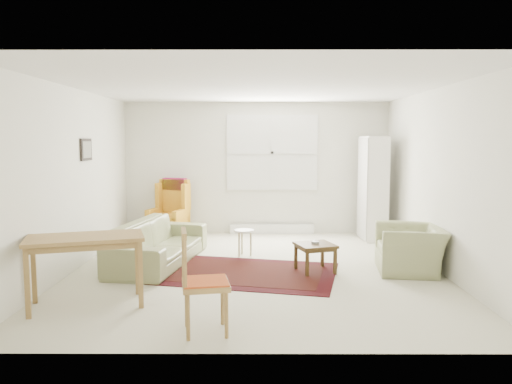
{
  "coord_description": "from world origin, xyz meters",
  "views": [
    {
      "loc": [
        0.02,
        -6.78,
        1.79
      ],
      "look_at": [
        0.0,
        0.3,
        1.05
      ],
      "focal_mm": 35.0,
      "sensor_mm": 36.0,
      "label": 1
    }
  ],
  "objects_px": {
    "coffee_table": "(315,258)",
    "stool": "(244,242)",
    "armchair": "(410,244)",
    "cabinet": "(373,188)",
    "desk": "(86,271)",
    "desk_chair": "(206,281)",
    "sofa": "(159,234)",
    "wingback_chair": "(168,208)"
  },
  "relations": [
    {
      "from": "coffee_table",
      "to": "desk",
      "type": "bearing_deg",
      "value": -152.16
    },
    {
      "from": "armchair",
      "to": "coffee_table",
      "type": "height_order",
      "value": "armchair"
    },
    {
      "from": "coffee_table",
      "to": "desk",
      "type": "xyz_separation_m",
      "value": [
        -2.63,
        -1.39,
        0.19
      ]
    },
    {
      "from": "cabinet",
      "to": "desk",
      "type": "height_order",
      "value": "cabinet"
    },
    {
      "from": "sofa",
      "to": "armchair",
      "type": "xyz_separation_m",
      "value": [
        3.51,
        -0.42,
        -0.06
      ]
    },
    {
      "from": "wingback_chair",
      "to": "cabinet",
      "type": "xyz_separation_m",
      "value": [
        3.73,
        -0.22,
        0.39
      ]
    },
    {
      "from": "sofa",
      "to": "cabinet",
      "type": "bearing_deg",
      "value": -52.94
    },
    {
      "from": "desk",
      "to": "desk_chair",
      "type": "relative_size",
      "value": 1.24
    },
    {
      "from": "stool",
      "to": "desk",
      "type": "height_order",
      "value": "desk"
    },
    {
      "from": "wingback_chair",
      "to": "sofa",
      "type": "bearing_deg",
      "value": -65.61
    },
    {
      "from": "armchair",
      "to": "stool",
      "type": "relative_size",
      "value": 2.34
    },
    {
      "from": "coffee_table",
      "to": "stool",
      "type": "xyz_separation_m",
      "value": [
        -1.0,
        0.96,
        0.01
      ]
    },
    {
      "from": "sofa",
      "to": "desk",
      "type": "bearing_deg",
      "value": 176.88
    },
    {
      "from": "sofa",
      "to": "desk",
      "type": "relative_size",
      "value": 1.77
    },
    {
      "from": "wingback_chair",
      "to": "desk",
      "type": "distance_m",
      "value": 3.88
    },
    {
      "from": "armchair",
      "to": "stool",
      "type": "distance_m",
      "value": 2.48
    },
    {
      "from": "coffee_table",
      "to": "desk_chair",
      "type": "relative_size",
      "value": 0.49
    },
    {
      "from": "desk_chair",
      "to": "sofa",
      "type": "bearing_deg",
      "value": 9.95
    },
    {
      "from": "armchair",
      "to": "cabinet",
      "type": "distance_m",
      "value": 2.3
    },
    {
      "from": "desk",
      "to": "coffee_table",
      "type": "bearing_deg",
      "value": 27.84
    },
    {
      "from": "sofa",
      "to": "desk_chair",
      "type": "bearing_deg",
      "value": -150.21
    },
    {
      "from": "sofa",
      "to": "desk",
      "type": "height_order",
      "value": "sofa"
    },
    {
      "from": "armchair",
      "to": "coffee_table",
      "type": "distance_m",
      "value": 1.31
    },
    {
      "from": "cabinet",
      "to": "wingback_chair",
      "type": "bearing_deg",
      "value": 175.2
    },
    {
      "from": "armchair",
      "to": "coffee_table",
      "type": "xyz_separation_m",
      "value": [
        -1.29,
        -0.03,
        -0.18
      ]
    },
    {
      "from": "wingback_chair",
      "to": "desk_chair",
      "type": "bearing_deg",
      "value": -57.8
    },
    {
      "from": "wingback_chair",
      "to": "coffee_table",
      "type": "height_order",
      "value": "wingback_chair"
    },
    {
      "from": "armchair",
      "to": "cabinet",
      "type": "bearing_deg",
      "value": -172.82
    },
    {
      "from": "desk",
      "to": "stool",
      "type": "bearing_deg",
      "value": 55.15
    },
    {
      "from": "cabinet",
      "to": "desk",
      "type": "relative_size",
      "value": 1.53
    },
    {
      "from": "sofa",
      "to": "armchair",
      "type": "bearing_deg",
      "value": -87.12
    },
    {
      "from": "sofa",
      "to": "cabinet",
      "type": "xyz_separation_m",
      "value": [
        3.51,
        1.81,
        0.49
      ]
    },
    {
      "from": "cabinet",
      "to": "coffee_table",
      "type": "bearing_deg",
      "value": -121.24
    },
    {
      "from": "armchair",
      "to": "coffee_table",
      "type": "bearing_deg",
      "value": -81.43
    },
    {
      "from": "desk_chair",
      "to": "coffee_table",
      "type": "bearing_deg",
      "value": -40.56
    },
    {
      "from": "armchair",
      "to": "stool",
      "type": "xyz_separation_m",
      "value": [
        -2.29,
        0.93,
        -0.17
      ]
    },
    {
      "from": "stool",
      "to": "desk_chair",
      "type": "distance_m",
      "value": 3.13
    },
    {
      "from": "armchair",
      "to": "cabinet",
      "type": "relative_size",
      "value": 0.52
    },
    {
      "from": "sofa",
      "to": "desk_chair",
      "type": "distance_m",
      "value": 2.77
    },
    {
      "from": "cabinet",
      "to": "stool",
      "type": "bearing_deg",
      "value": -151.87
    },
    {
      "from": "sofa",
      "to": "desk_chair",
      "type": "xyz_separation_m",
      "value": [
        0.95,
        -2.6,
        0.06
      ]
    },
    {
      "from": "wingback_chair",
      "to": "coffee_table",
      "type": "distance_m",
      "value": 3.5
    }
  ]
}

